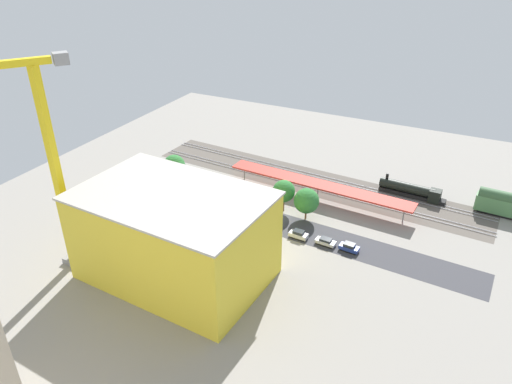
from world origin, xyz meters
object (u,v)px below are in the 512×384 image
Objects in this scene: street_tree_1 at (177,169)px; parked_car_2 at (298,235)px; locomotive at (413,191)px; construction_building at (175,237)px; street_tree_2 at (174,166)px; platform_canopy_near at (318,184)px; traffic_light at (236,210)px; parked_car_4 at (246,221)px; parked_car_1 at (326,242)px; box_truck_0 at (221,229)px; tower_crane at (41,154)px; parked_car_0 at (349,248)px; street_tree_0 at (284,191)px; street_tree_3 at (306,201)px; parked_car_3 at (270,226)px; box_truck_1 at (185,219)px.

parked_car_2 is at bearing 168.15° from street_tree_1.
locomotive is 62.65m from construction_building.
street_tree_2 is (21.25, -30.02, -2.68)m from construction_building.
traffic_light reaches higher than platform_canopy_near.
traffic_light is (33.23, 30.97, 2.33)m from locomotive.
parked_car_4 is 3.95m from traffic_light.
parked_car_1 is 43.58m from street_tree_1.
street_tree_2 reaches higher than parked_car_4.
box_truck_0 reaches higher than parked_car_2.
tower_crane reaches higher than platform_canopy_near.
street_tree_2 is (0.99, -0.41, 0.41)m from street_tree_1.
parked_car_4 is at bearing 0.69° from parked_car_0.
street_tree_3 is (-6.03, 0.95, -0.59)m from street_tree_0.
parked_car_0 is 0.70× the size of traffic_light.
parked_car_1 is at bearing 146.83° from street_tree_0.
street_tree_2 is at bearing 20.94° from locomotive.
traffic_light is (7.64, 1.78, 3.27)m from parked_car_3.
platform_canopy_near is at bearing -119.78° from parked_car_4.
platform_canopy_near is at bearing -162.82° from street_tree_1.
construction_building reaches higher than platform_canopy_near.
street_tree_0 reaches higher than locomotive.
street_tree_2 is 24.92m from traffic_light.
construction_building is 36.01m from street_tree_1.
platform_canopy_near is 6.22× the size of street_tree_3.
street_tree_2 is at bearing -22.38° from traffic_light.
construction_building is at bearing 124.37° from street_tree_1.
construction_building reaches higher than street_tree_0.
street_tree_0 is 30.06m from street_tree_2.
parked_car_1 is (5.12, 0.06, -0.10)m from parked_car_0.
street_tree_3 is 16.18m from traffic_light.
platform_canopy_near is at bearing -105.58° from construction_building.
parked_car_3 is 19.14m from box_truck_1.
platform_canopy_near is at bearing -163.88° from street_tree_2.
parked_car_1 is 0.58× the size of street_tree_3.
parked_car_4 is 0.61× the size of street_tree_1.
street_tree_3 reaches higher than parked_car_1.
platform_canopy_near reaches higher than parked_car_0.
construction_building reaches higher than street_tree_1.
traffic_light is at bearing 5.41° from parked_car_2.
parked_car_2 is 14.98m from traffic_light.
street_tree_0 is at bearing -124.08° from traffic_light.
parked_car_3 is 31.99m from street_tree_2.
parked_car_4 is at bearing -149.82° from box_truck_1.
parked_car_0 is 0.48× the size of box_truck_1.
parked_car_3 is (4.68, 17.88, -3.22)m from platform_canopy_near.
platform_canopy_near is at bearing -122.07° from traffic_light.
parked_car_0 is 15.45m from street_tree_3.
parked_car_0 is at bearing -179.31° from parked_car_4.
parked_car_3 is at bearing -157.43° from box_truck_1.
parked_car_1 is at bearing -162.08° from box_truck_0.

